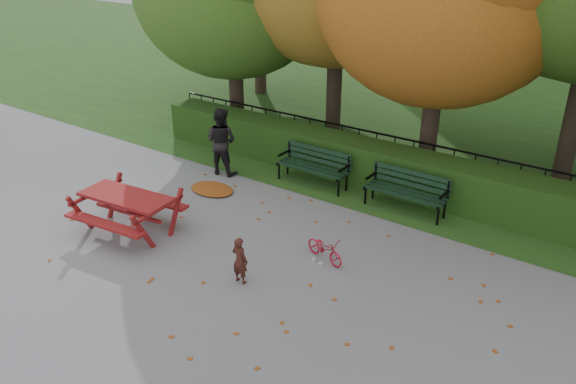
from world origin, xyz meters
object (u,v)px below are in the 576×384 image
Objects in this scene: bench_right at (407,188)px; picnic_table at (127,203)px; child at (240,260)px; adult at (221,141)px; bicycle at (325,249)px; bench_left at (314,164)px.

picnic_table is (-4.15, -4.19, 0.12)m from bench_right.
adult reaches higher than child.
bicycle is at bearing -96.78° from bench_right.
adult is at bearing 81.31° from bicycle.
child is 1.69m from bicycle.
adult is at bearing 91.52° from picnic_table.
bench_right is 0.86× the size of picnic_table.
picnic_table is 2.37× the size of child.
adult reaches higher than bench_left.
bench_left is 1.00× the size of bench_right.
adult is (-4.64, -0.80, 0.33)m from bench_right.
bench_right is 2.83m from bicycle.
adult reaches higher than bench_right.
picnic_table reaches higher than bench_left.
bench_left is 2.05× the size of child.
bicycle is at bearing -53.52° from bench_left.
adult is at bearing -170.21° from bench_right.
bench_right is at bearing 38.46° from picnic_table.
adult is (-3.50, 3.46, 0.41)m from child.
adult is 1.84× the size of bicycle.
child is at bearing -105.06° from bench_right.
bench_left is at bearing 60.53° from picnic_table.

